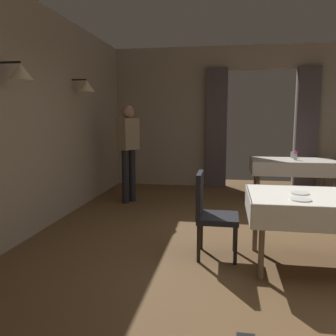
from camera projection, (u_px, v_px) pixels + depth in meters
The scene contains 10 objects.
ground at pixel (293, 267), 3.59m from camera, with size 10.08×10.08×0.00m, color brown.
wall_back at pixel (261, 117), 7.45m from camera, with size 6.40×0.27×3.00m.
dining_table_mid at pixel (319, 204), 3.50m from camera, with size 1.39×0.96×0.75m.
dining_table_far at pixel (293, 165), 6.40m from camera, with size 1.50×0.90×0.75m.
chair_mid_left at pixel (210, 210), 3.81m from camera, with size 0.44×0.44×0.93m.
plate_mid_b at pixel (300, 193), 3.55m from camera, with size 0.18×0.18×0.01m, color white.
plate_mid_d at pixel (300, 199), 3.28m from camera, with size 0.19×0.19×0.01m, color white.
flower_vase_far at pixel (295, 155), 6.33m from camera, with size 0.07×0.07×0.17m.
glass_far_b at pixel (293, 155), 6.66m from camera, with size 0.08×0.08×0.12m, color silver.
person_waiter_by_doorway at pixel (128, 145), 6.20m from camera, with size 0.36×0.42×1.72m.
Camera 1 is at (-0.70, -3.57, 1.52)m, focal length 37.55 mm.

